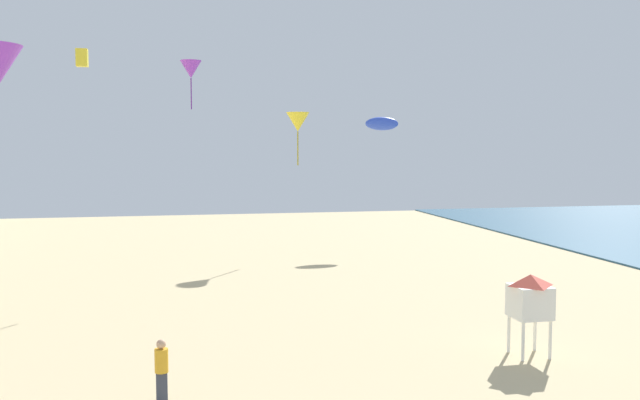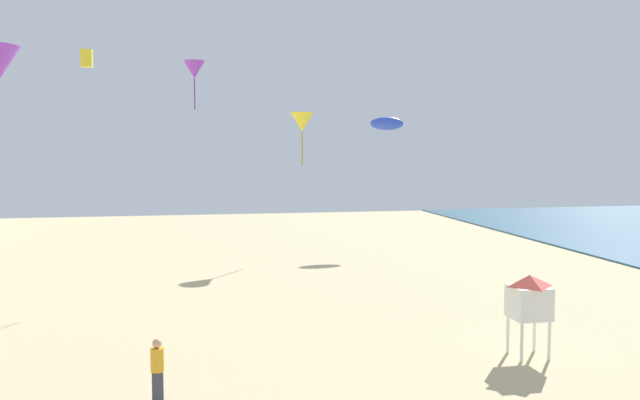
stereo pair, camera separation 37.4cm
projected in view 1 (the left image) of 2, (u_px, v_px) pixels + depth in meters
The scene contains 6 objects.
kite_flyer at pixel (162, 368), 17.09m from camera, with size 0.34×0.34×1.64m.
lifeguard_stand at pixel (530, 297), 20.93m from camera, with size 1.10×1.10×2.55m.
kite_purple_delta_2 at pixel (191, 69), 34.22m from camera, with size 1.07×1.07×2.44m.
kite_blue_parafoil at pixel (382, 124), 45.97m from camera, with size 2.31×0.64×0.90m.
kite_yellow_box at pixel (82, 58), 35.76m from camera, with size 0.58×0.58×0.92m.
kite_yellow_delta at pixel (298, 122), 41.76m from camera, with size 1.43×1.43×3.26m.
Camera 1 is at (0.24, -5.63, 6.44)m, focal length 38.22 mm.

